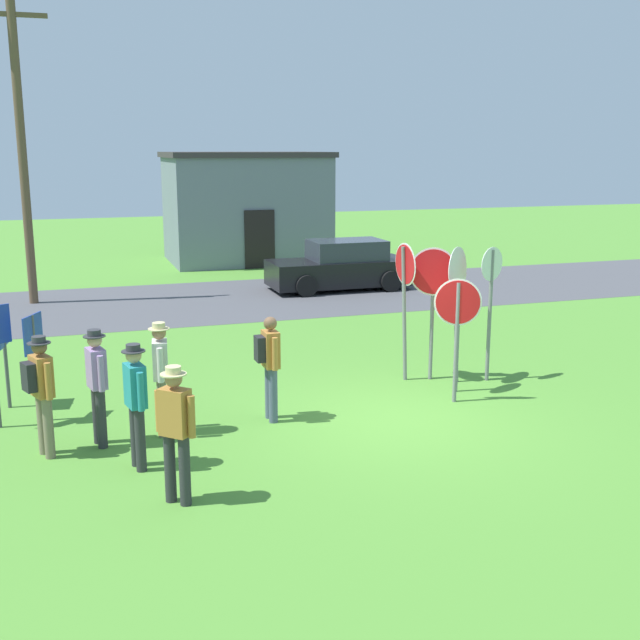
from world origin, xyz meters
The scene contains 19 objects.
ground_plane centered at (0.00, 0.00, 0.00)m, with size 80.00×80.00×0.00m, color #518E33.
street_asphalt centered at (0.00, 10.90, 0.00)m, with size 60.00×6.40×0.01m, color #4C4C51.
building_background centered at (1.87, 18.57, 2.07)m, with size 5.97×4.44×4.12m.
utility_pole centered at (-5.74, 12.10, 4.31)m, with size 1.80×0.24×8.26m.
parked_car_on_street centered at (3.21, 11.51, 0.69)m, with size 4.30×2.03×1.51m.
stop_sign_center_cluster centered at (1.58, 1.94, 1.73)m, with size 0.80×0.49×2.48m.
stop_sign_tallest centered at (1.91, 1.63, 1.75)m, with size 0.70×0.62×2.52m.
stop_sign_low_front centered at (2.53, 1.51, 1.66)m, with size 0.57×0.26×2.51m.
stop_sign_far_back centered at (1.04, 2.01, 1.77)m, with size 0.18×0.78×2.58m.
stop_sign_rear_left centered at (1.35, 0.55, 1.46)m, with size 0.74×0.32×2.14m.
stop_sign_rear_right centered at (1.65, 1.06, 1.38)m, with size 0.67×0.44×2.02m.
person_in_dark_shirt centered at (-4.06, -0.68, 0.98)m, with size 0.31×0.56×1.74m.
person_with_sunhat centered at (-3.59, 0.54, 0.98)m, with size 0.32×0.57×1.74m.
person_in_blue centered at (-1.88, 0.63, 0.98)m, with size 0.36×0.57×1.69m.
person_on_left centered at (-4.51, 0.36, 0.98)m, with size 0.31×0.56×1.74m.
person_near_signs centered at (-3.71, -1.92, 0.98)m, with size 0.43×0.43×1.74m.
person_holding_notes centered at (-5.27, 0.17, 1.01)m, with size 0.44×0.53×1.74m.
info_panel_leftmost centered at (-5.88, 2.60, 1.15)m, with size 0.12×0.60×1.66m.
info_panel_rightmost centered at (-5.39, 1.75, 1.19)m, with size 0.27×0.55×1.73m.
Camera 1 is at (-4.84, -10.91, 4.25)m, focal length 43.95 mm.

